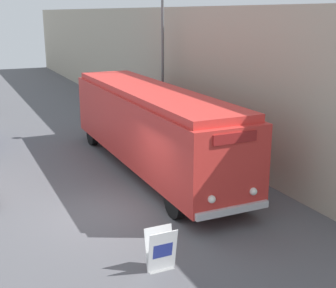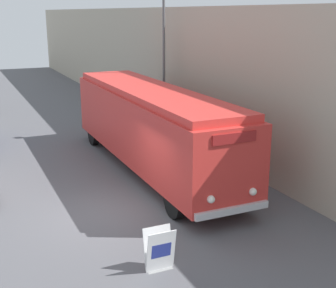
# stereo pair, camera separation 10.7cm
# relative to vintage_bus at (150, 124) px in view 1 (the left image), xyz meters

# --- Properties ---
(ground_plane) EXTENTS (80.00, 80.00, 0.00)m
(ground_plane) POSITION_rel_vintage_bus_xyz_m (-2.80, -3.26, -1.79)
(ground_plane) COLOR #56565B
(building_wall_right) EXTENTS (0.30, 60.00, 6.07)m
(building_wall_right) POSITION_rel_vintage_bus_xyz_m (3.20, 6.74, 1.24)
(building_wall_right) COLOR #B2A893
(building_wall_right) RESTS_ON ground_plane
(vintage_bus) EXTENTS (2.42, 11.60, 3.15)m
(vintage_bus) POSITION_rel_vintage_bus_xyz_m (0.00, 0.00, 0.00)
(vintage_bus) COLOR black
(vintage_bus) RESTS_ON ground_plane
(sign_board) EXTENTS (0.69, 0.39, 1.04)m
(sign_board) POSITION_rel_vintage_bus_xyz_m (-2.61, -6.79, -1.29)
(sign_board) COLOR gray
(sign_board) RESTS_ON ground_plane
(streetlamp) EXTENTS (0.36, 0.36, 7.45)m
(streetlamp) POSITION_rel_vintage_bus_xyz_m (2.27, 3.91, 2.94)
(streetlamp) COLOR #595E60
(streetlamp) RESTS_ON ground_plane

